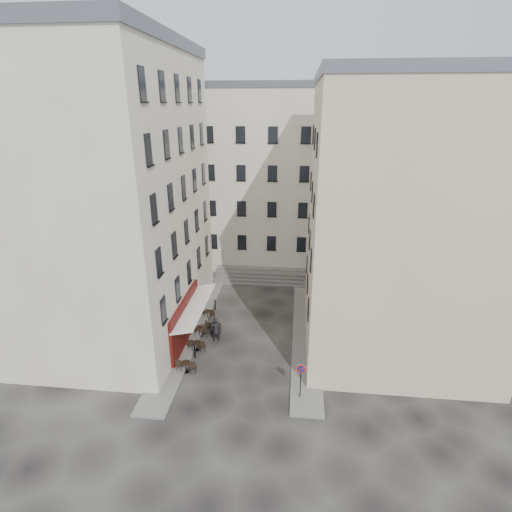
# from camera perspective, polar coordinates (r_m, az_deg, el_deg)

# --- Properties ---
(ground) EXTENTS (90.00, 90.00, 0.00)m
(ground) POSITION_cam_1_polar(r_m,az_deg,el_deg) (29.45, -1.88, -13.58)
(ground) COLOR black
(ground) RESTS_ON ground
(sidewalk_left) EXTENTS (2.00, 22.00, 0.12)m
(sidewalk_left) POSITION_cam_1_polar(r_m,az_deg,el_deg) (33.54, -8.65, -9.03)
(sidewalk_left) COLOR slate
(sidewalk_left) RESTS_ON ground
(sidewalk_right) EXTENTS (2.00, 18.00, 0.12)m
(sidewalk_right) POSITION_cam_1_polar(r_m,az_deg,el_deg) (31.73, 7.11, -10.84)
(sidewalk_right) COLOR slate
(sidewalk_right) RESTS_ON ground
(building_left) EXTENTS (12.20, 16.20, 20.60)m
(building_left) POSITION_cam_1_polar(r_m,az_deg,el_deg) (31.09, -21.03, 7.73)
(building_left) COLOR beige
(building_left) RESTS_ON ground
(building_right) EXTENTS (12.20, 14.20, 18.60)m
(building_right) POSITION_cam_1_polar(r_m,az_deg,el_deg) (29.31, 19.78, 5.13)
(building_right) COLOR beige
(building_right) RESTS_ON ground
(building_back) EXTENTS (18.20, 10.20, 18.60)m
(building_back) POSITION_cam_1_polar(r_m,az_deg,el_deg) (43.86, 0.14, 11.28)
(building_back) COLOR beige
(building_back) RESTS_ON ground
(cafe_storefront) EXTENTS (1.74, 7.30, 3.50)m
(cafe_storefront) POSITION_cam_1_polar(r_m,az_deg,el_deg) (30.10, -9.91, -8.87)
(cafe_storefront) COLOR #450E09
(cafe_storefront) RESTS_ON ground
(stone_steps) EXTENTS (9.00, 3.15, 0.80)m
(stone_steps) POSITION_cam_1_polar(r_m,az_deg,el_deg) (40.19, 0.59, -2.95)
(stone_steps) COLOR #575552
(stone_steps) RESTS_ON ground
(bollard_near) EXTENTS (0.12, 0.12, 0.98)m
(bollard_near) POSITION_cam_1_polar(r_m,az_deg,el_deg) (28.92, -8.74, -13.31)
(bollard_near) COLOR black
(bollard_near) RESTS_ON ground
(bollard_mid) EXTENTS (0.12, 0.12, 0.98)m
(bollard_mid) POSITION_cam_1_polar(r_m,az_deg,el_deg) (31.77, -7.15, -9.80)
(bollard_mid) COLOR black
(bollard_mid) RESTS_ON ground
(bollard_far) EXTENTS (0.12, 0.12, 0.98)m
(bollard_far) POSITION_cam_1_polar(r_m,az_deg,el_deg) (34.75, -5.86, -6.88)
(bollard_far) COLOR black
(bollard_far) RESTS_ON ground
(no_parking_sign) EXTENTS (0.55, 0.14, 2.43)m
(no_parking_sign) POSITION_cam_1_polar(r_m,az_deg,el_deg) (24.68, 6.43, -16.54)
(no_parking_sign) COLOR black
(no_parking_sign) RESTS_ON ground
(bistro_table_a) EXTENTS (1.37, 0.64, 0.97)m
(bistro_table_a) POSITION_cam_1_polar(r_m,az_deg,el_deg) (27.69, -9.94, -15.20)
(bistro_table_a) COLOR black
(bistro_table_a) RESTS_ON ground
(bistro_table_b) EXTENTS (1.27, 0.59, 0.89)m
(bistro_table_b) POSITION_cam_1_polar(r_m,az_deg,el_deg) (29.67, -8.42, -12.47)
(bistro_table_b) COLOR black
(bistro_table_b) RESTS_ON ground
(bistro_table_c) EXTENTS (1.36, 0.64, 0.96)m
(bistro_table_c) POSITION_cam_1_polar(r_m,az_deg,el_deg) (31.27, -8.08, -10.48)
(bistro_table_c) COLOR black
(bistro_table_c) RESTS_ON ground
(bistro_table_d) EXTENTS (1.24, 0.58, 0.87)m
(bistro_table_d) POSITION_cam_1_polar(r_m,az_deg,el_deg) (31.69, -6.11, -10.01)
(bistro_table_d) COLOR black
(bistro_table_d) RESTS_ON ground
(bistro_table_e) EXTENTS (1.24, 0.58, 0.87)m
(bistro_table_e) POSITION_cam_1_polar(r_m,az_deg,el_deg) (33.59, -6.96, -8.14)
(bistro_table_e) COLOR black
(bistro_table_e) RESTS_ON ground
(pedestrian) EXTENTS (0.78, 0.60, 1.90)m
(pedestrian) POSITION_cam_1_polar(r_m,az_deg,el_deg) (30.34, -5.78, -10.41)
(pedestrian) COLOR black
(pedestrian) RESTS_ON ground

